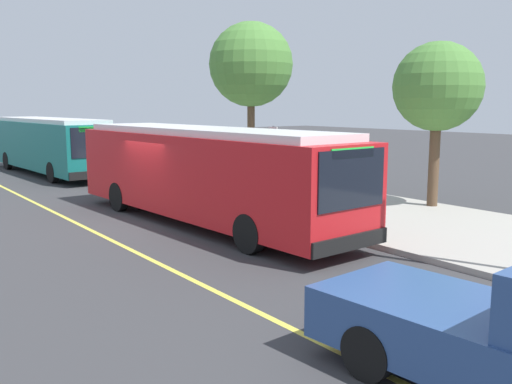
{
  "coord_description": "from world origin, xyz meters",
  "views": [
    {
      "loc": [
        15.88,
        -7.85,
        3.62
      ],
      "look_at": [
        4.21,
        0.85,
        1.35
      ],
      "focal_mm": 39.14,
      "sensor_mm": 36.0,
      "label": 1
    }
  ],
  "objects_px": {
    "transit_bus_main": "(204,172)",
    "transit_bus_second": "(49,144)",
    "route_sign_post": "(273,156)",
    "waiting_bench": "(269,182)",
    "pedestrian_commuter": "(270,177)"
  },
  "relations": [
    {
      "from": "transit_bus_main",
      "to": "transit_bus_second",
      "type": "relative_size",
      "value": 0.99
    },
    {
      "from": "transit_bus_main",
      "to": "pedestrian_commuter",
      "type": "relative_size",
      "value": 7.09
    },
    {
      "from": "pedestrian_commuter",
      "to": "waiting_bench",
      "type": "bearing_deg",
      "value": 142.64
    },
    {
      "from": "waiting_bench",
      "to": "route_sign_post",
      "type": "relative_size",
      "value": 0.57
    },
    {
      "from": "transit_bus_main",
      "to": "waiting_bench",
      "type": "relative_size",
      "value": 7.49
    },
    {
      "from": "transit_bus_main",
      "to": "route_sign_post",
      "type": "relative_size",
      "value": 4.28
    },
    {
      "from": "transit_bus_second",
      "to": "route_sign_post",
      "type": "bearing_deg",
      "value": 9.02
    },
    {
      "from": "transit_bus_main",
      "to": "waiting_bench",
      "type": "bearing_deg",
      "value": 120.41
    },
    {
      "from": "transit_bus_second",
      "to": "pedestrian_commuter",
      "type": "bearing_deg",
      "value": 11.97
    },
    {
      "from": "waiting_bench",
      "to": "route_sign_post",
      "type": "bearing_deg",
      "value": -35.76
    },
    {
      "from": "transit_bus_second",
      "to": "waiting_bench",
      "type": "xyz_separation_m",
      "value": [
        13.04,
        4.6,
        -0.99
      ]
    },
    {
      "from": "transit_bus_second",
      "to": "waiting_bench",
      "type": "height_order",
      "value": "transit_bus_second"
    },
    {
      "from": "transit_bus_main",
      "to": "transit_bus_second",
      "type": "bearing_deg",
      "value": 179.94
    },
    {
      "from": "transit_bus_main",
      "to": "transit_bus_second",
      "type": "xyz_separation_m",
      "value": [
        -15.76,
        0.02,
        0.0
      ]
    },
    {
      "from": "transit_bus_main",
      "to": "pedestrian_commuter",
      "type": "xyz_separation_m",
      "value": [
        -0.83,
        3.18,
        -0.5
      ]
    }
  ]
}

